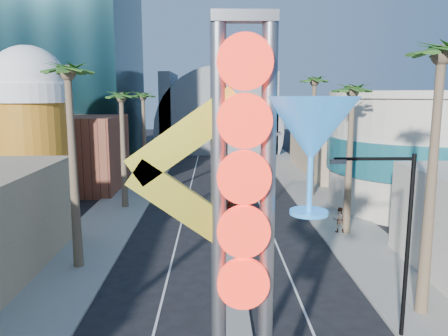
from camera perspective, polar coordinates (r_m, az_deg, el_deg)
sidewalk_west at (r=46.11m, az=-12.15°, el=-3.43°), size 5.00×100.00×0.15m
sidewalk_east at (r=46.45m, az=11.58°, el=-3.31°), size 5.00×100.00×0.15m
median at (r=48.22m, az=-0.31°, el=-2.63°), size 1.60×84.00×0.15m
brick_filler_west at (r=49.89m, az=-19.02°, el=1.83°), size 10.00×10.00×8.00m
filler_east at (r=59.77m, az=15.08°, el=4.21°), size 10.00×20.00×10.00m
beer_mug at (r=42.39m, az=-23.86°, el=5.46°), size 7.00×7.00×14.50m
turquoise_building at (r=43.69m, az=24.23°, el=2.10°), size 16.60×16.60×10.60m
canopy at (r=81.33m, az=-0.73°, el=5.42°), size 22.00×16.00×22.00m
neon_sign at (r=12.55m, az=6.25°, el=-4.51°), size 6.53×2.60×12.55m
streetlight_0 at (r=29.64m, az=1.36°, el=-0.99°), size 3.79×0.25×8.00m
streetlight_1 at (r=53.38m, az=-1.01°, el=3.79°), size 3.79×0.25×8.00m
streetlight_2 at (r=19.49m, az=21.72°, el=-7.53°), size 3.45×0.25×8.00m
palm_1 at (r=26.40m, az=-19.68°, el=10.12°), size 2.40×2.40×12.70m
palm_2 at (r=39.95m, az=-13.26°, el=8.17°), size 2.40×2.40×11.20m
palm_3 at (r=51.76m, az=-10.52°, el=8.55°), size 2.40×2.40×11.20m
palm_5 at (r=21.49m, az=26.41°, el=11.09°), size 2.40×2.40×13.20m
palm_6 at (r=32.61m, az=16.40°, el=8.53°), size 2.40×2.40×11.70m
palm_7 at (r=44.20m, az=11.71°, el=10.09°), size 2.40×2.40×12.70m
red_pickup at (r=36.74m, az=1.90°, el=-5.53°), size 2.65×5.32×1.45m
pedestrian_b at (r=33.82m, az=14.80°, el=-6.55°), size 1.06×0.91×1.89m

